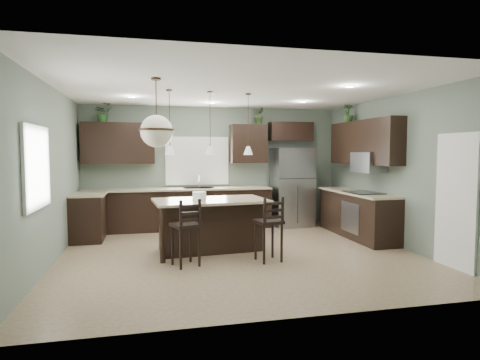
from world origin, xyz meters
name	(u,v)px	position (x,y,z in m)	size (l,w,h in m)	color
ground	(239,254)	(0.00, 0.00, 0.00)	(6.00, 6.00, 0.00)	#9E8466
pantry_door	(456,201)	(2.98, -1.55, 1.02)	(0.04, 0.82, 2.04)	white
window_back	(197,161)	(-0.40, 2.73, 1.55)	(1.35, 0.02, 1.00)	white
window_left	(36,167)	(-2.98, -0.80, 1.55)	(0.02, 1.10, 1.00)	white
left_return_cabs	(88,218)	(-2.70, 1.70, 0.45)	(0.60, 0.90, 0.90)	black
left_return_countertop	(88,194)	(-2.68, 1.70, 0.92)	(0.66, 0.96, 0.04)	#C1BA92
back_lower_cabs	(179,210)	(-0.85, 2.45, 0.45)	(4.20, 0.60, 0.90)	black
back_countertop	(179,189)	(-0.85, 2.43, 0.92)	(4.20, 0.66, 0.04)	#C1BA92
sink_inset	(199,188)	(-0.40, 2.43, 0.94)	(0.70, 0.45, 0.01)	gray
faucet	(199,182)	(-0.40, 2.40, 1.08)	(0.02, 0.02, 0.28)	silver
back_upper_left	(119,143)	(-2.15, 2.58, 1.95)	(1.55, 0.34, 0.90)	black
back_upper_right	(249,144)	(0.80, 2.58, 1.95)	(0.85, 0.34, 0.90)	black
fridge_header	(291,132)	(1.85, 2.58, 2.25)	(1.05, 0.34, 0.45)	black
right_lower_cabs	(357,215)	(2.70, 0.87, 0.45)	(0.60, 2.35, 0.90)	black
right_countertop	(356,192)	(2.68, 0.87, 0.92)	(0.66, 2.35, 0.04)	#C1BA92
cooktop	(363,193)	(2.68, 0.60, 0.94)	(0.58, 0.75, 0.02)	black
wall_oven_front	(350,217)	(2.40, 0.60, 0.45)	(0.01, 0.72, 0.60)	gray
right_upper_cabs	(364,143)	(2.83, 0.87, 1.95)	(0.34, 2.35, 0.90)	black
microwave	(368,162)	(2.78, 0.60, 1.55)	(0.40, 0.75, 0.40)	gray
refrigerator	(292,187)	(1.81, 2.32, 0.93)	(0.90, 0.74, 1.85)	gray
kitchen_island	(211,225)	(-0.46, 0.29, 0.46)	(1.95, 1.11, 0.92)	black
serving_dish	(199,196)	(-0.66, 0.27, 0.99)	(0.24, 0.24, 0.14)	white
bar_stool_left	(186,232)	(-0.97, -0.54, 0.52)	(0.39, 0.39, 1.05)	black
bar_stool_right	(269,229)	(0.35, -0.56, 0.53)	(0.39, 0.39, 1.05)	black
pendant_left	(170,123)	(-1.15, 0.22, 2.25)	(0.17, 0.17, 1.10)	silver
pendant_center	(210,123)	(-0.46, 0.29, 2.25)	(0.17, 0.17, 1.10)	silver
pendant_right	(248,124)	(0.24, 0.36, 2.25)	(0.17, 0.17, 1.10)	silver
chandelier	(156,113)	(-1.39, -0.79, 2.31)	(0.50, 0.50, 0.98)	beige
plant_back_left	(103,113)	(-2.46, 2.55, 2.61)	(0.38, 0.33, 0.42)	#234B20
plant_back_right	(260,115)	(1.06, 2.55, 2.62)	(0.24, 0.20, 0.44)	#335023
plant_right_wall	(348,113)	(2.80, 1.52, 2.61)	(0.23, 0.23, 0.42)	#2B4C21
room_shell	(239,155)	(0.00, 0.00, 1.70)	(6.00, 6.00, 6.00)	slate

